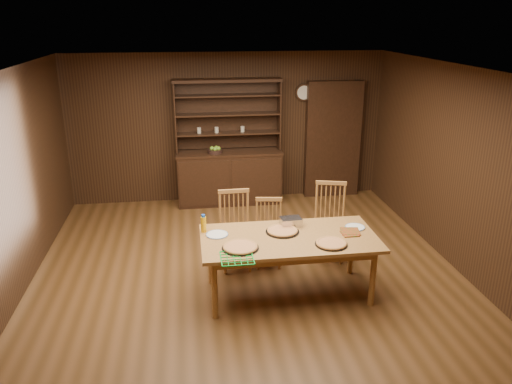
{
  "coord_description": "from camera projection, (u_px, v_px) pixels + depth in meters",
  "views": [
    {
      "loc": [
        -0.7,
        -5.63,
        3.19
      ],
      "look_at": [
        0.15,
        0.4,
        1.01
      ],
      "focal_mm": 35.0,
      "sensor_mm": 36.0,
      "label": 1
    }
  ],
  "objects": [
    {
      "name": "wall_clock",
      "position": [
        304.0,
        92.0,
        8.72
      ],
      "size": [
        0.3,
        0.05,
        0.3
      ],
      "color": "#321B10",
      "rests_on": "room_shell"
    },
    {
      "name": "floor",
      "position": [
        249.0,
        277.0,
        6.42
      ],
      "size": [
        6.0,
        6.0,
        0.0
      ],
      "primitive_type": "plane",
      "color": "brown",
      "rests_on": "ground"
    },
    {
      "name": "pot_holder_a",
      "position": [
        350.0,
        234.0,
        5.87
      ],
      "size": [
        0.19,
        0.19,
        0.01
      ],
      "primitive_type": "cube",
      "rotation": [
        0.0,
        0.0,
        0.02
      ],
      "color": "red",
      "rests_on": "dining_table"
    },
    {
      "name": "juice_bottle",
      "position": [
        204.0,
        224.0,
        5.9
      ],
      "size": [
        0.06,
        0.06,
        0.22
      ],
      "color": "#F8B00D",
      "rests_on": "dining_table"
    },
    {
      "name": "cooling_rack",
      "position": [
        237.0,
        258.0,
        5.28
      ],
      "size": [
        0.43,
        0.43,
        0.02
      ],
      "primitive_type": null,
      "rotation": [
        0.0,
        0.0,
        -0.31
      ],
      "color": "#0CA62C",
      "rests_on": "dining_table"
    },
    {
      "name": "pizza_center",
      "position": [
        282.0,
        231.0,
        5.92
      ],
      "size": [
        0.4,
        0.4,
        0.04
      ],
      "color": "black",
      "rests_on": "dining_table"
    },
    {
      "name": "doorway",
      "position": [
        333.0,
        140.0,
        9.02
      ],
      "size": [
        1.0,
        0.18,
        2.1
      ],
      "primitive_type": "cube",
      "color": "#321B10",
      "rests_on": "floor"
    },
    {
      "name": "chair_center",
      "position": [
        269.0,
        230.0,
        6.65
      ],
      "size": [
        0.42,
        0.4,
        0.91
      ],
      "rotation": [
        0.0,
        0.0,
        -0.14
      ],
      "color": "#A57438",
      "rests_on": "floor"
    },
    {
      "name": "fruit_bowl",
      "position": [
        215.0,
        150.0,
        8.56
      ],
      "size": [
        0.25,
        0.25,
        0.12
      ],
      "color": "black",
      "rests_on": "china_hutch"
    },
    {
      "name": "dining_table",
      "position": [
        289.0,
        243.0,
        5.82
      ],
      "size": [
        2.05,
        1.03,
        0.75
      ],
      "color": "#AC7A3B",
      "rests_on": "floor"
    },
    {
      "name": "room_shell",
      "position": [
        248.0,
        159.0,
        5.89
      ],
      "size": [
        6.0,
        6.0,
        6.0
      ],
      "color": "silver",
      "rests_on": "floor"
    },
    {
      "name": "china_hutch",
      "position": [
        229.0,
        170.0,
        8.79
      ],
      "size": [
        1.84,
        0.52,
        2.17
      ],
      "color": "#321B10",
      "rests_on": "floor"
    },
    {
      "name": "chair_right",
      "position": [
        330.0,
        218.0,
        6.8
      ],
      "size": [
        0.53,
        0.51,
        1.07
      ],
      "rotation": [
        0.0,
        0.0,
        -0.26
      ],
      "color": "#A57438",
      "rests_on": "floor"
    },
    {
      "name": "plate_right",
      "position": [
        355.0,
        227.0,
        6.04
      ],
      "size": [
        0.24,
        0.24,
        0.02
      ],
      "color": "white",
      "rests_on": "dining_table"
    },
    {
      "name": "pizza_right",
      "position": [
        331.0,
        243.0,
        5.59
      ],
      "size": [
        0.37,
        0.37,
        0.04
      ],
      "color": "black",
      "rests_on": "dining_table"
    },
    {
      "name": "pot_holder_b",
      "position": [
        350.0,
        231.0,
        5.92
      ],
      "size": [
        0.25,
        0.25,
        0.02
      ],
      "primitive_type": "cube",
      "rotation": [
        0.0,
        0.0,
        -0.16
      ],
      "color": "red",
      "rests_on": "dining_table"
    },
    {
      "name": "chair_left",
      "position": [
        235.0,
        227.0,
        6.55
      ],
      "size": [
        0.44,
        0.42,
        1.05
      ],
      "rotation": [
        0.0,
        0.0,
        0.02
      ],
      "color": "#A57438",
      "rests_on": "floor"
    },
    {
      "name": "pizza_left",
      "position": [
        240.0,
        247.0,
        5.51
      ],
      "size": [
        0.41,
        0.41,
        0.04
      ],
      "color": "black",
      "rests_on": "dining_table"
    },
    {
      "name": "foil_dish",
      "position": [
        291.0,
        222.0,
        6.09
      ],
      "size": [
        0.26,
        0.2,
        0.1
      ],
      "primitive_type": "cube",
      "rotation": [
        0.0,
        0.0,
        0.07
      ],
      "color": "white",
      "rests_on": "dining_table"
    },
    {
      "name": "plate_left",
      "position": [
        217.0,
        235.0,
        5.84
      ],
      "size": [
        0.26,
        0.26,
        0.02
      ],
      "color": "white",
      "rests_on": "dining_table"
    }
  ]
}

